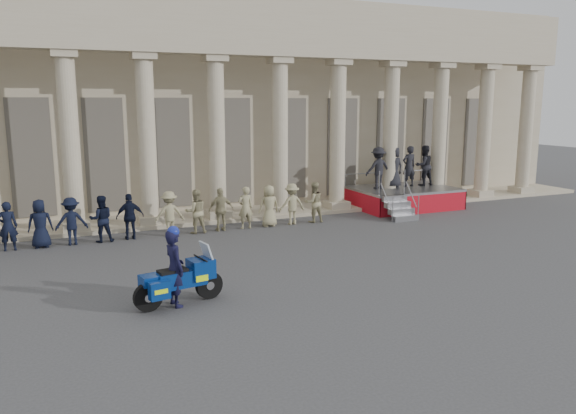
% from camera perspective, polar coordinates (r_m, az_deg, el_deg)
% --- Properties ---
extents(ground, '(90.00, 90.00, 0.00)m').
position_cam_1_polar(ground, '(14.30, -2.96, -8.12)').
color(ground, '#3A3A3C').
rests_on(ground, ground).
extents(building, '(40.00, 12.50, 9.00)m').
position_cam_1_polar(building, '(27.84, -13.90, 10.20)').
color(building, tan).
rests_on(building, ground).
extents(officer_rank, '(20.55, 0.59, 1.56)m').
position_cam_1_polar(officer_rank, '(19.50, -24.00, -1.57)').
color(officer_rank, black).
rests_on(officer_rank, ground).
extents(reviewing_stand, '(4.37, 4.16, 2.68)m').
position_cam_1_polar(reviewing_stand, '(25.02, 11.36, 3.15)').
color(reviewing_stand, gray).
rests_on(reviewing_stand, ground).
extents(motorcycle, '(2.14, 1.02, 1.38)m').
position_cam_1_polar(motorcycle, '(13.16, -10.93, -7.24)').
color(motorcycle, black).
rests_on(motorcycle, ground).
extents(rider, '(0.54, 0.72, 1.87)m').
position_cam_1_polar(rider, '(13.02, -11.46, -5.95)').
color(rider, black).
rests_on(rider, ground).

